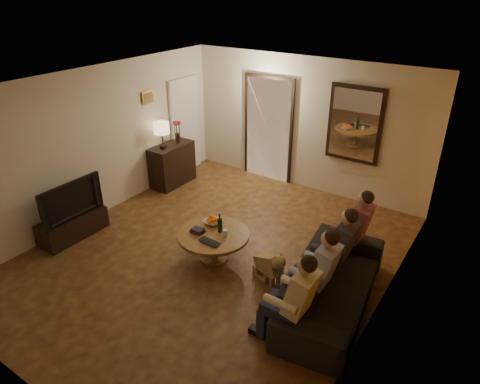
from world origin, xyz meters
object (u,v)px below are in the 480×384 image
Objects in this scene: dog at (268,264)px; bowl at (213,222)px; person_d at (353,233)px; tv at (67,199)px; person_b at (318,277)px; dresser at (172,164)px; laptop at (207,244)px; coffee_table at (214,246)px; tv_stand at (73,226)px; table_lamp at (162,135)px; wine_bottle at (220,223)px; person_a at (295,305)px; person_c at (337,253)px; sofa at (333,284)px.

dog reaches higher than bowl.
bowl is (-1.98, -0.72, -0.12)m from person_d.
person_b is (4.12, 0.53, -0.09)m from tv.
dresser is 3.11m from laptop.
tv reaches higher than coffee_table.
tv_stand is at bearing -161.26° from coffee_table.
tv_stand is 2.39m from bowl.
dresser reaches higher than bowl.
dresser reaches higher than dog.
dresser is at bearing 144.83° from laptop.
table_lamp reaches higher than coffee_table.
wine_bottle is (-0.90, 0.09, 0.32)m from dog.
person_a is at bearing -1.02° from tv_stand.
tv is (0.00, -2.46, 0.26)m from dresser.
sofa is at bearing -71.57° from person_c.
dog is (-0.85, -0.33, -0.32)m from person_c.
bowl is at bearing -64.81° from tv.
sofa is at bearing 13.63° from laptop.
table_lamp is 2.08× the size of bowl.
person_a reaches higher than tv_stand.
person_c is (4.12, -1.11, -0.52)m from table_lamp.
tv is 4.28× the size of bowl.
person_b is at bearing 90.00° from person_a.
tv_stand is 4.15m from person_a.
dog is at bearing -76.29° from tv.
person_c is at bearing 90.00° from person_a.
tv is at bearing -164.73° from person_c.
table_lamp reaches higher than tv.
tv_stand is at bearing -144.23° from dog.
tv is at bearing -157.29° from person_d.
tv is at bearing -154.81° from bowl.
laptop is (0.05, -0.38, -0.14)m from wine_bottle.
person_a is 3.87× the size of wine_bottle.
dresser is at bearing 61.08° from sofa.
coffee_table is (2.33, 0.79, 0.04)m from tv_stand.
dresser is 0.86× the size of tv.
person_b reaches higher than tv.
dog is at bearing 83.82° from sofa.
coffee_table is (-1.90, -0.04, -0.11)m from sofa.
wine_bottle is (-1.75, -0.24, 0.01)m from person_c.
person_d is (-0.10, 0.90, 0.26)m from sofa.
laptop is (-0.85, -0.29, 0.18)m from dog.
table_lamp is at bearing 150.18° from bowl.
person_c reaches higher than bowl.
tv reaches higher than dog.
dresser reaches higher than laptop.
dresser is 0.89× the size of coffee_table.
table_lamp is 0.23× the size of sofa.
person_b is 1.71m from laptop.
table_lamp is 4.30m from person_c.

